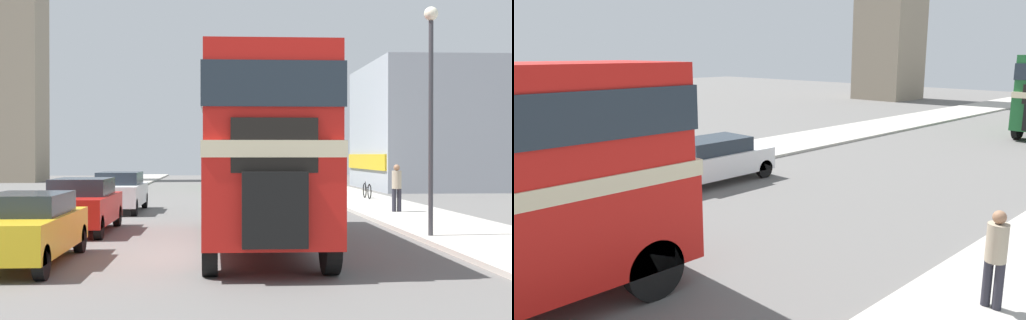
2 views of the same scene
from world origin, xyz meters
The scene contains 9 objects.
ground_plane centered at (0.00, 0.00, 0.00)m, with size 120.00×120.00×0.00m, color slate.
double_decker_bus centered at (0.85, 1.97, 2.51)m, with size 2.50×11.02×4.20m.
bus_distant centered at (1.47, 32.79, 2.52)m, with size 2.50×10.56×4.21m.
car_parked_near centered at (-3.91, -1.01, 0.74)m, with size 1.65×4.45×1.42m.
car_parked_mid centered at (-3.90, 4.89, 0.78)m, with size 1.72×4.37×1.52m.
car_parked_far centered at (-3.80, 12.08, 0.79)m, with size 1.74×4.66×1.52m.
pedestrian_walking centered at (6.45, 10.13, 1.09)m, with size 0.35×0.35×1.72m.
bicycle_on_pavement centered at (7.04, 17.90, 0.48)m, with size 0.05×1.76×0.78m.
street_lamp centered at (5.37, 2.55, 3.96)m, with size 0.36×0.36×5.86m.
Camera 1 is at (-0.17, -15.38, 2.19)m, focal length 50.00 mm.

